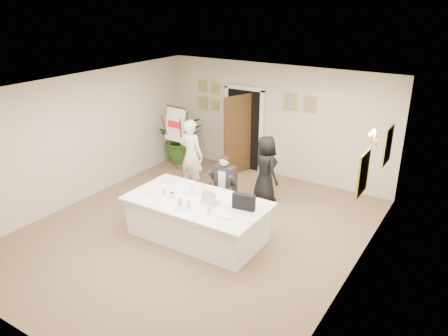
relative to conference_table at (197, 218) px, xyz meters
The scene contains 28 objects.
floor 0.45m from the conference_table, 141.00° to the left, with size 7.00×7.00×0.00m, color brown.
ceiling 2.42m from the conference_table, 141.00° to the left, with size 6.00×7.00×0.02m, color white.
wall_back 3.77m from the conference_table, 92.61° to the left, with size 6.00×0.10×2.80m, color beige.
wall_front 3.52m from the conference_table, 92.82° to the right, with size 6.00×0.10×2.80m, color beige.
wall_left 3.32m from the conference_table, behind, with size 0.10×7.00×2.80m, color beige.
wall_right 3.01m from the conference_table, ahead, with size 0.10×7.00×2.80m, color beige.
doorway 3.67m from the conference_table, 106.88° to the left, with size 1.14×0.86×2.20m.
pictures_back_wall 4.01m from the conference_table, 105.00° to the left, with size 3.40×0.06×0.80m, color #D7C449, non-canonical shape.
pictures_right_wall 3.39m from the conference_table, 25.44° to the left, with size 0.06×2.20×0.80m, color #D7C449, non-canonical shape.
wall_sconce 3.49m from the conference_table, 26.01° to the left, with size 0.20×0.30×0.24m, color gold, non-canonical shape.
conference_table is the anchor object (origin of this frame).
seated_man 1.06m from the conference_table, 93.38° to the left, with size 0.57×0.61×1.32m, color black, non-canonical shape.
flip_chart 3.44m from the conference_table, 133.65° to the left, with size 0.60×0.40×1.71m.
standing_man 2.27m from the conference_table, 128.84° to the left, with size 0.62×0.41×1.71m, color white.
standing_woman 2.19m from the conference_table, 81.09° to the left, with size 0.74×0.48×1.51m, color black.
potted_palm 4.18m from the conference_table, 131.35° to the left, with size 1.20×1.04×1.33m, color #276622.
laptop 0.60m from the conference_table, 17.38° to the left, with size 0.32×0.34×0.28m, color #B7BABC, non-canonical shape.
laptop_bag 1.07m from the conference_table, ahead, with size 0.41×0.11×0.29m, color black.
paper_stack 0.94m from the conference_table, 16.55° to the right, with size 0.30×0.21×0.03m, color white.
plate_left 1.07m from the conference_table, 161.88° to the right, with size 0.24×0.24×0.01m, color white.
plate_mid 0.79m from the conference_table, 139.65° to the right, with size 0.24×0.24×0.01m, color white.
plate_near 0.62m from the conference_table, 93.92° to the right, with size 0.21×0.21×0.01m, color white.
glass_a 0.79m from the conference_table, 166.34° to the right, with size 0.07×0.07×0.14m, color silver.
glass_b 0.57m from the conference_table, 79.74° to the right, with size 0.07×0.07×0.14m, color silver.
glass_c 0.74m from the conference_table, 33.30° to the right, with size 0.07×0.07×0.14m, color silver.
glass_d 0.55m from the conference_table, 142.94° to the left, with size 0.07×0.07×0.14m, color silver.
oj_glass 0.57m from the conference_table, 109.63° to the right, with size 0.07×0.07×0.13m, color orange.
steel_jug 0.65m from the conference_table, 158.32° to the right, with size 0.09×0.09×0.11m, color silver.
Camera 1 is at (4.49, -6.02, 4.33)m, focal length 35.00 mm.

